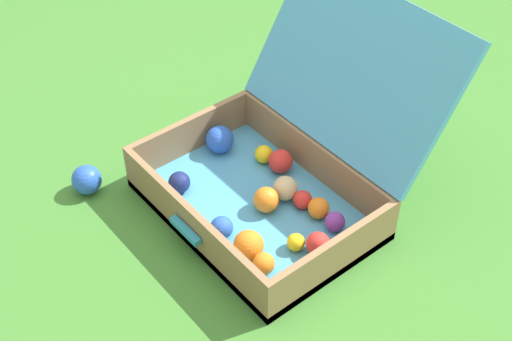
% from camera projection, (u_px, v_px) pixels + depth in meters
% --- Properties ---
extents(ground_plane, '(16.00, 16.00, 0.00)m').
position_uv_depth(ground_plane, '(257.00, 192.00, 1.96)').
color(ground_plane, '#3D7A2D').
extents(open_suitcase, '(0.61, 0.68, 0.51)m').
position_uv_depth(open_suitcase, '(282.00, 167.00, 1.87)').
color(open_suitcase, '#4799C6').
rests_on(open_suitcase, ground).
extents(stray_ball_on_grass, '(0.08, 0.08, 0.08)m').
position_uv_depth(stray_ball_on_grass, '(87.00, 180.00, 1.94)').
color(stray_ball_on_grass, blue).
rests_on(stray_ball_on_grass, ground).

